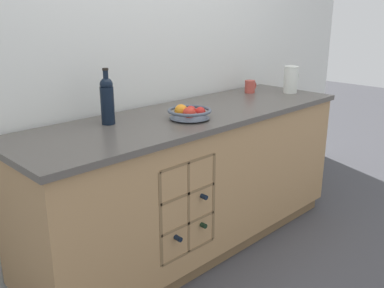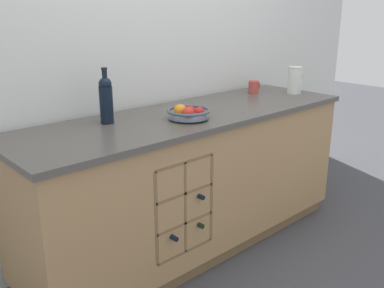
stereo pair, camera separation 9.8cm
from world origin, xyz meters
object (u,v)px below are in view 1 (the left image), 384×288
Objects in this scene: fruit_bowl at (189,113)px; standing_wine_bottle at (107,99)px; ceramic_mug at (250,87)px; white_pitcher at (291,79)px.

fruit_bowl is 0.48m from standing_wine_bottle.
white_pitcher is at bearing -44.08° from ceramic_mug.
standing_wine_bottle is at bearing 148.51° from fruit_bowl.
white_pitcher reaches higher than ceramic_mug.
fruit_bowl is at bearing -163.71° from ceramic_mug.
standing_wine_bottle is at bearing 172.81° from white_pitcher.
white_pitcher is at bearing -7.19° from standing_wine_bottle.
white_pitcher is 1.54m from standing_wine_bottle.
white_pitcher is (1.13, 0.05, 0.07)m from fruit_bowl.
standing_wine_bottle reaches higher than fruit_bowl.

